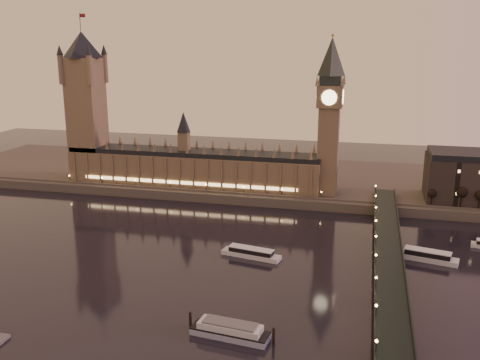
# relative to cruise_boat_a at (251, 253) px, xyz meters

# --- Properties ---
(ground) EXTENTS (700.00, 700.00, 0.00)m
(ground) POSITION_rel_cruise_boat_a_xyz_m (-25.71, -16.79, -2.14)
(ground) COLOR black
(ground) RESTS_ON ground
(far_embankment) EXTENTS (560.00, 130.00, 6.00)m
(far_embankment) POSITION_rel_cruise_boat_a_xyz_m (4.29, 148.21, 0.86)
(far_embankment) COLOR #423D35
(far_embankment) RESTS_ON ground
(palace_of_westminster) EXTENTS (180.00, 26.62, 52.00)m
(palace_of_westminster) POSITION_rel_cruise_boat_a_xyz_m (-65.84, 104.21, 19.57)
(palace_of_westminster) COLOR brown
(palace_of_westminster) RESTS_ON ground
(victoria_tower) EXTENTS (31.68, 31.68, 118.00)m
(victoria_tower) POSITION_rel_cruise_boat_a_xyz_m (-145.71, 104.21, 63.65)
(victoria_tower) COLOR brown
(victoria_tower) RESTS_ON ground
(big_ben) EXTENTS (17.68, 17.68, 104.00)m
(big_ben) POSITION_rel_cruise_boat_a_xyz_m (28.28, 104.20, 61.81)
(big_ben) COLOR brown
(big_ben) RESTS_ON ground
(westminster_bridge) EXTENTS (13.20, 260.00, 15.30)m
(westminster_bridge) POSITION_rel_cruise_boat_a_xyz_m (65.90, -16.79, 3.38)
(westminster_bridge) COLOR black
(westminster_bridge) RESTS_ON ground
(bare_tree_0) EXTENTS (5.44, 5.44, 11.06)m
(bare_tree_0) POSITION_rel_cruise_boat_a_xyz_m (95.35, 92.21, 12.09)
(bare_tree_0) COLOR black
(bare_tree_0) RESTS_ON ground
(bare_tree_1) EXTENTS (5.44, 5.44, 11.06)m
(bare_tree_1) POSITION_rel_cruise_boat_a_xyz_m (109.34, 92.21, 12.09)
(bare_tree_1) COLOR black
(bare_tree_1) RESTS_ON ground
(cruise_boat_a) EXTENTS (31.08, 12.12, 4.86)m
(cruise_boat_a) POSITION_rel_cruise_boat_a_xyz_m (0.00, 0.00, 0.00)
(cruise_boat_a) COLOR silver
(cruise_boat_a) RESTS_ON ground
(cruise_boat_b) EXTENTS (29.95, 13.70, 5.36)m
(cruise_boat_b) POSITION_rel_cruise_boat_a_xyz_m (85.67, 16.56, 0.22)
(cruise_boat_b) COLOR silver
(cruise_boat_b) RESTS_ON ground
(moored_barge) EXTENTS (33.63, 11.53, 6.21)m
(moored_barge) POSITION_rel_cruise_boat_a_xyz_m (8.92, -74.99, 0.48)
(moored_barge) COLOR #909AB8
(moored_barge) RESTS_ON ground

